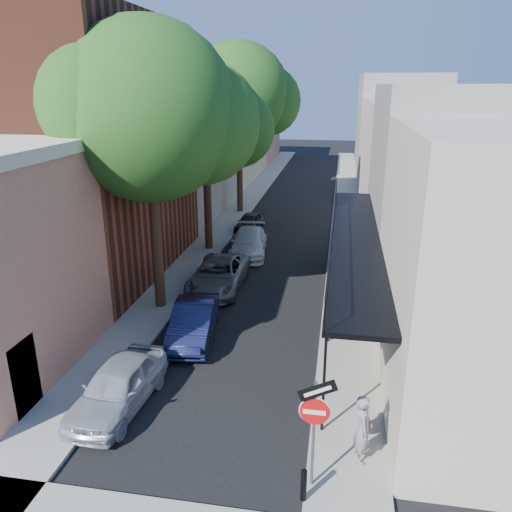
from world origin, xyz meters
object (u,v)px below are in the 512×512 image
at_px(parked_car_e, 249,222).
at_px(pedestrian, 363,429).
at_px(oak_far, 246,96).
at_px(bollard, 304,485).
at_px(parked_car_b, 194,322).
at_px(oak_mid, 213,123).
at_px(parked_car_a, 118,386).
at_px(parked_car_d, 249,243).
at_px(parked_car_c, 218,275).
at_px(sign_post, 315,416).
at_px(oak_near, 162,115).

distance_m(parked_car_e, pedestrian, 21.36).
height_order(oak_far, pedestrian, oak_far).
relative_size(bollard, parked_car_b, 0.19).
distance_m(oak_mid, parked_car_e, 7.78).
xyz_separation_m(parked_car_b, parked_car_e, (-0.60, 14.72, -0.12)).
xyz_separation_m(parked_car_a, parked_car_d, (1.20, 14.37, -0.02)).
height_order(oak_far, parked_car_c, oak_far).
relative_size(parked_car_a, parked_car_b, 0.99).
bearing_deg(sign_post, pedestrian, 42.19).
distance_m(oak_mid, parked_car_b, 12.51).
xyz_separation_m(oak_mid, parked_car_e, (1.18, 4.11, -6.50)).
distance_m(oak_far, parked_car_e, 9.21).
height_order(oak_mid, parked_car_e, oak_mid).
bearing_deg(bollard, parked_car_d, 104.46).
xyz_separation_m(oak_near, parked_car_d, (1.97, 7.30, -7.20)).
relative_size(oak_far, parked_car_e, 3.62).
height_order(bollard, parked_car_d, parked_car_d).
distance_m(oak_far, parked_car_b, 21.13).
distance_m(parked_car_c, parked_car_d, 5.13).
xyz_separation_m(oak_far, parked_car_d, (1.95, -9.70, -7.58)).
distance_m(bollard, parked_car_e, 22.46).
xyz_separation_m(sign_post, oak_near, (-6.53, 9.29, 5.84)).
xyz_separation_m(sign_post, bollard, (-0.16, -0.47, -1.52)).
distance_m(parked_car_a, pedestrian, 7.02).
bearing_deg(sign_post, parked_car_d, 105.36).
bearing_deg(parked_car_d, pedestrian, -76.18).
xyz_separation_m(oak_mid, parked_car_a, (0.82, -15.04, -6.36)).
bearing_deg(parked_car_c, parked_car_d, 84.06).
bearing_deg(oak_mid, sign_post, -69.14).
relative_size(oak_mid, parked_car_a, 2.49).
distance_m(parked_car_b, parked_car_c, 4.85).
xyz_separation_m(oak_far, parked_car_c, (1.48, -14.81, -7.57)).
height_order(parked_car_c, parked_car_e, parked_car_c).
xyz_separation_m(bollard, parked_car_c, (-4.88, 11.96, 0.17)).
height_order(parked_car_e, pedestrian, pedestrian).
relative_size(oak_mid, parked_car_d, 2.18).
height_order(sign_post, oak_far, oak_far).
distance_m(bollard, oak_near, 13.78).
xyz_separation_m(sign_post, oak_far, (-6.51, 26.30, 6.22)).
bearing_deg(parked_car_c, sign_post, -66.93).
height_order(sign_post, parked_car_c, sign_post).
xyz_separation_m(parked_car_b, parked_car_c, (-0.24, 4.84, 0.00)).
height_order(bollard, parked_car_e, parked_car_e).
relative_size(sign_post, parked_car_d, 0.64).
xyz_separation_m(parked_car_a, parked_car_e, (0.36, 19.15, -0.14)).
bearing_deg(oak_near, bollard, -56.88).
relative_size(bollard, pedestrian, 0.44).
bearing_deg(oak_far, parked_car_a, -88.21).
height_order(oak_far, parked_car_e, oak_far).
height_order(bollard, oak_far, oak_far).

